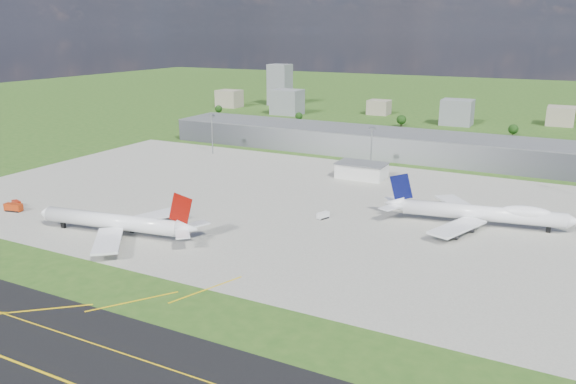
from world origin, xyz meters
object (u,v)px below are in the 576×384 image
at_px(airliner_red_twin, 117,223).
at_px(fire_truck, 14,208).
at_px(tug_yellow, 155,226).
at_px(van_white_near, 323,216).
at_px(crash_tender, 17,204).
at_px(van_white_far, 451,228).
at_px(airliner_blue_quad, 482,213).

bearing_deg(airliner_red_twin, fire_truck, -10.21).
distance_m(tug_yellow, van_white_near, 71.43).
relative_size(crash_tender, van_white_near, 0.95).
distance_m(van_white_near, van_white_far, 53.52).
bearing_deg(van_white_far, airliner_red_twin, -153.48).
relative_size(airliner_blue_quad, fire_truck, 9.01).
height_order(airliner_red_twin, crash_tender, airliner_red_twin).
bearing_deg(airliner_blue_quad, van_white_far, -141.28).
bearing_deg(airliner_blue_quad, fire_truck, -167.74).
relative_size(tug_yellow, van_white_near, 0.59).
bearing_deg(airliner_red_twin, van_white_far, -159.23).
xyz_separation_m(airliner_blue_quad, crash_tender, (-196.04, -71.07, -4.21)).
bearing_deg(fire_truck, tug_yellow, -2.37).
relative_size(airliner_blue_quad, van_white_near, 12.53).
xyz_separation_m(airliner_blue_quad, fire_truck, (-191.27, -76.30, -3.86)).
bearing_deg(tug_yellow, van_white_near, 30.15).
bearing_deg(van_white_near, tug_yellow, 149.24).
bearing_deg(van_white_near, crash_tender, 133.04).
bearing_deg(van_white_far, van_white_near, -172.03).
height_order(airliner_red_twin, van_white_near, airliner_red_twin).
xyz_separation_m(airliner_blue_quad, van_white_near, (-62.61, -21.57, -4.23)).
height_order(airliner_blue_quad, fire_truck, airliner_blue_quad).
height_order(fire_truck, crash_tender, fire_truck).
bearing_deg(fire_truck, airliner_blue_quad, 9.67).
bearing_deg(fire_truck, crash_tender, 120.30).
height_order(airliner_blue_quad, van_white_near, airliner_blue_quad).
bearing_deg(airliner_blue_quad, tug_yellow, -161.37).
bearing_deg(airliner_blue_quad, airliner_red_twin, -158.01).
relative_size(airliner_red_twin, van_white_far, 16.15).
relative_size(fire_truck, tug_yellow, 2.37).
bearing_deg(airliner_blue_quad, crash_tender, -169.56).
xyz_separation_m(airliner_blue_quad, van_white_far, (-10.09, -11.28, -4.48)).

